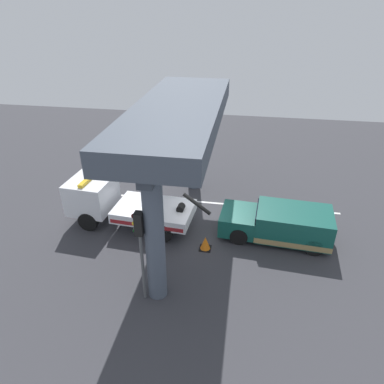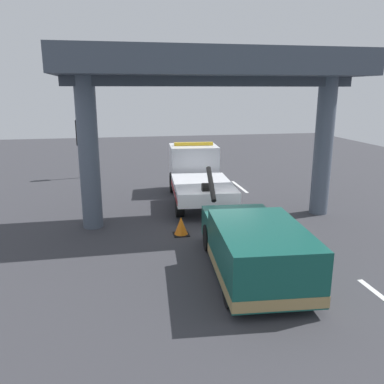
{
  "view_description": "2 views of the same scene",
  "coord_description": "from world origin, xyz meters",
  "px_view_note": "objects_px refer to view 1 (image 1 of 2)",
  "views": [
    {
      "loc": [
        -1.91,
        14.29,
        10.25
      ],
      "look_at": [
        0.57,
        -0.77,
        1.71
      ],
      "focal_mm": 32.52,
      "sensor_mm": 36.0,
      "label": 1
    },
    {
      "loc": [
        -13.35,
        3.55,
        4.97
      ],
      "look_at": [
        0.14,
        0.97,
        1.39
      ],
      "focal_mm": 36.83,
      "sensor_mm": 36.0,
      "label": 2
    }
  ],
  "objects_px": {
    "tow_truck_white": "(118,202)",
    "traffic_cone_orange": "(205,243)",
    "towed_van_green": "(281,224)",
    "traffic_light_near": "(140,238)"
  },
  "relations": [
    {
      "from": "tow_truck_white",
      "to": "traffic_light_near",
      "type": "height_order",
      "value": "traffic_light_near"
    },
    {
      "from": "traffic_light_near",
      "to": "tow_truck_white",
      "type": "bearing_deg",
      "value": -60.63
    },
    {
      "from": "tow_truck_white",
      "to": "traffic_cone_orange",
      "type": "bearing_deg",
      "value": 162.0
    },
    {
      "from": "traffic_cone_orange",
      "to": "towed_van_green",
      "type": "bearing_deg",
      "value": -157.0
    },
    {
      "from": "tow_truck_white",
      "to": "towed_van_green",
      "type": "distance_m",
      "value": 8.15
    },
    {
      "from": "traffic_light_near",
      "to": "traffic_cone_orange",
      "type": "relative_size",
      "value": 5.98
    },
    {
      "from": "traffic_cone_orange",
      "to": "traffic_light_near",
      "type": "bearing_deg",
      "value": 59.88
    },
    {
      "from": "towed_van_green",
      "to": "traffic_cone_orange",
      "type": "xyz_separation_m",
      "value": [
        3.45,
        1.46,
        -0.47
      ]
    },
    {
      "from": "towed_van_green",
      "to": "tow_truck_white",
      "type": "bearing_deg",
      "value": -0.45
    },
    {
      "from": "tow_truck_white",
      "to": "towed_van_green",
      "type": "height_order",
      "value": "tow_truck_white"
    }
  ]
}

